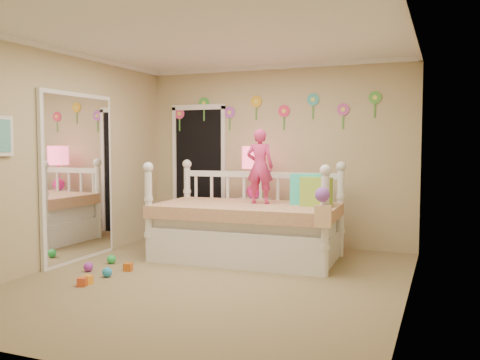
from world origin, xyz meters
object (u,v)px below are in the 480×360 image
at_px(nightstand, 254,223).
at_px(table_lamp, 254,164).
at_px(daybed, 247,210).
at_px(child, 260,166).

height_order(nightstand, table_lamp, table_lamp).
xyz_separation_m(daybed, nightstand, (-0.17, 0.72, -0.28)).
bearing_deg(daybed, child, 38.44).
height_order(daybed, child, child).
bearing_deg(nightstand, child, -54.29).
xyz_separation_m(nightstand, table_lamp, (-0.00, 0.00, 0.84)).
xyz_separation_m(daybed, table_lamp, (-0.17, 0.72, 0.55)).
distance_m(daybed, nightstand, 0.79).
bearing_deg(nightstand, table_lamp, 105.95).
bearing_deg(nightstand, daybed, -67.69).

